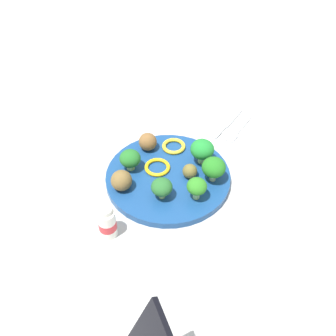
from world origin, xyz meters
The scene contains 16 objects.
ground_plane centered at (0.00, 0.00, 0.00)m, with size 4.00×4.00×0.00m, color #B2B2AD.
plate centered at (0.00, 0.00, 0.01)m, with size 0.28×0.28×0.02m, color navy.
broccoli_floret_back_right centered at (0.06, 0.03, 0.05)m, with size 0.05×0.05×0.05m.
broccoli_floret_center centered at (-0.08, 0.04, 0.05)m, with size 0.05×0.05×0.06m.
broccoli_floret_back_left centered at (-0.05, 0.09, 0.05)m, with size 0.05×0.05×0.06m.
broccoli_floret_mid_right centered at (0.02, 0.09, 0.05)m, with size 0.04×0.04×0.05m.
broccoli_floret_front_left centered at (0.04, -0.08, 0.05)m, with size 0.05×0.05×0.05m.
meatball_center centered at (-0.04, -0.09, 0.04)m, with size 0.04×0.04×0.04m, color brown.
meatball_back_left centered at (-0.02, 0.04, 0.03)m, with size 0.03×0.03×0.03m, color brown.
meatball_mid_left centered at (0.09, -0.05, 0.04)m, with size 0.05×0.05×0.05m, color brown.
pepper_ring_mid_left centered at (-0.08, -0.05, 0.02)m, with size 0.06×0.06×0.01m, color yellow.
pepper_ring_back_left centered at (0.00, -0.03, 0.02)m, with size 0.06×0.06×0.01m, color yellow.
napkin centered at (-0.25, 0.02, 0.00)m, with size 0.17×0.12×0.01m, color white.
fork centered at (-0.25, 0.04, 0.01)m, with size 0.12×0.03×0.01m.
knife centered at (-0.25, 0.00, 0.01)m, with size 0.15×0.03×0.01m.
yogurt_bottle centered at (0.19, 0.00, 0.03)m, with size 0.04×0.04×0.07m.
Camera 1 is at (0.50, 0.39, 0.65)m, focal length 42.52 mm.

